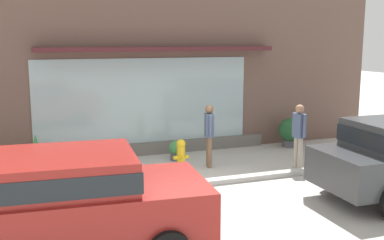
% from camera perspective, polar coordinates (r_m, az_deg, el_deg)
% --- Properties ---
extents(ground_plane, '(60.00, 60.00, 0.00)m').
position_cam_1_polar(ground_plane, '(10.59, 0.55, -7.87)').
color(ground_plane, '#B2AFA8').
extents(curb_strip, '(14.00, 0.24, 0.12)m').
position_cam_1_polar(curb_strip, '(10.39, 0.95, -7.87)').
color(curb_strip, '#B2B2AD').
rests_on(curb_strip, ground_plane).
extents(storefront, '(14.00, 0.81, 5.26)m').
position_cam_1_polar(storefront, '(13.12, -4.40, 7.02)').
color(storefront, brown).
rests_on(storefront, ground_plane).
extents(fire_hydrant, '(0.38, 0.34, 0.85)m').
position_cam_1_polar(fire_hydrant, '(11.27, -1.37, -4.54)').
color(fire_hydrant, gold).
rests_on(fire_hydrant, ground_plane).
extents(pedestrian_with_handbag, '(0.29, 0.65, 1.61)m').
position_cam_1_polar(pedestrian_with_handbag, '(11.72, 2.13, -1.40)').
color(pedestrian_with_handbag, brown).
rests_on(pedestrian_with_handbag, ground_plane).
extents(pedestrian_passerby, '(0.25, 0.45, 1.65)m').
position_cam_1_polar(pedestrian_passerby, '(11.82, 13.12, -1.44)').
color(pedestrian_passerby, '#9E9384').
rests_on(pedestrian_passerby, ground_plane).
extents(parked_car_red, '(4.15, 2.29, 1.59)m').
position_cam_1_polar(parked_car_red, '(7.16, -15.12, -9.42)').
color(parked_car_red, maroon).
rests_on(parked_car_red, ground_plane).
extents(potted_plant_doorstep, '(0.41, 0.41, 0.54)m').
position_cam_1_polar(potted_plant_doorstep, '(12.51, -1.94, -3.73)').
color(potted_plant_doorstep, '#4C4C51').
rests_on(potted_plant_doorstep, ground_plane).
extents(potted_plant_low_front, '(0.73, 0.73, 0.89)m').
position_cam_1_polar(potted_plant_low_front, '(14.33, 12.12, -1.38)').
color(potted_plant_low_front, '#4C4C51').
rests_on(potted_plant_low_front, ground_plane).
extents(potted_plant_window_right, '(0.38, 0.38, 0.93)m').
position_cam_1_polar(potted_plant_window_right, '(12.13, -18.77, -3.92)').
color(potted_plant_window_right, '#9E6042').
rests_on(potted_plant_window_right, ground_plane).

